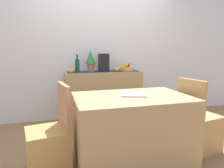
{
  "coord_description": "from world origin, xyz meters",
  "views": [
    {
      "loc": [
        -0.81,
        -2.52,
        1.23
      ],
      "look_at": [
        -0.0,
        0.36,
        0.74
      ],
      "focal_mm": 32.77,
      "sensor_mm": 36.0,
      "label": 1
    }
  ],
  "objects_px": {
    "coffee_maker": "(104,63)",
    "chair_near_window": "(49,147)",
    "wine_bottle": "(77,65)",
    "fruit_bowl": "(127,69)",
    "open_book": "(134,95)",
    "potted_plant": "(91,59)",
    "dining_table": "(132,128)",
    "sideboard_console": "(103,96)",
    "chair_by_corner": "(198,129)"
  },
  "relations": [
    {
      "from": "fruit_bowl",
      "to": "chair_by_corner",
      "type": "bearing_deg",
      "value": -72.23
    },
    {
      "from": "potted_plant",
      "to": "chair_by_corner",
      "type": "height_order",
      "value": "potted_plant"
    },
    {
      "from": "fruit_bowl",
      "to": "chair_by_corner",
      "type": "distance_m",
      "value": 1.61
    },
    {
      "from": "coffee_maker",
      "to": "dining_table",
      "type": "distance_m",
      "value": 1.55
    },
    {
      "from": "chair_near_window",
      "to": "sideboard_console",
      "type": "bearing_deg",
      "value": 57.45
    },
    {
      "from": "wine_bottle",
      "to": "open_book",
      "type": "distance_m",
      "value": 1.47
    },
    {
      "from": "chair_near_window",
      "to": "chair_by_corner",
      "type": "height_order",
      "value": "same"
    },
    {
      "from": "sideboard_console",
      "to": "coffee_maker",
      "type": "height_order",
      "value": "coffee_maker"
    },
    {
      "from": "chair_near_window",
      "to": "fruit_bowl",
      "type": "bearing_deg",
      "value": 46.62
    },
    {
      "from": "coffee_maker",
      "to": "chair_by_corner",
      "type": "relative_size",
      "value": 0.34
    },
    {
      "from": "dining_table",
      "to": "chair_by_corner",
      "type": "height_order",
      "value": "chair_by_corner"
    },
    {
      "from": "wine_bottle",
      "to": "chair_near_window",
      "type": "height_order",
      "value": "wine_bottle"
    },
    {
      "from": "coffee_maker",
      "to": "potted_plant",
      "type": "distance_m",
      "value": 0.23
    },
    {
      "from": "fruit_bowl",
      "to": "open_book",
      "type": "relative_size",
      "value": 0.97
    },
    {
      "from": "potted_plant",
      "to": "coffee_maker",
      "type": "bearing_deg",
      "value": -0.0
    },
    {
      "from": "wine_bottle",
      "to": "coffee_maker",
      "type": "xyz_separation_m",
      "value": [
        0.45,
        -0.0,
        0.04
      ]
    },
    {
      "from": "coffee_maker",
      "to": "chair_near_window",
      "type": "relative_size",
      "value": 0.34
    },
    {
      "from": "fruit_bowl",
      "to": "open_book",
      "type": "distance_m",
      "value": 1.44
    },
    {
      "from": "wine_bottle",
      "to": "fruit_bowl",
      "type": "bearing_deg",
      "value": -0.0
    },
    {
      "from": "potted_plant",
      "to": "wine_bottle",
      "type": "bearing_deg",
      "value": 180.0
    },
    {
      "from": "open_book",
      "to": "sideboard_console",
      "type": "bearing_deg",
      "value": 110.66
    },
    {
      "from": "fruit_bowl",
      "to": "dining_table",
      "type": "xyz_separation_m",
      "value": [
        -0.44,
        -1.4,
        -0.54
      ]
    },
    {
      "from": "chair_by_corner",
      "to": "dining_table",
      "type": "bearing_deg",
      "value": 179.8
    },
    {
      "from": "coffee_maker",
      "to": "chair_near_window",
      "type": "distance_m",
      "value": 1.83
    },
    {
      "from": "open_book",
      "to": "chair_by_corner",
      "type": "relative_size",
      "value": 0.31
    },
    {
      "from": "sideboard_console",
      "to": "chair_near_window",
      "type": "distance_m",
      "value": 1.67
    },
    {
      "from": "sideboard_console",
      "to": "wine_bottle",
      "type": "height_order",
      "value": "wine_bottle"
    },
    {
      "from": "sideboard_console",
      "to": "coffee_maker",
      "type": "distance_m",
      "value": 0.59
    },
    {
      "from": "coffee_maker",
      "to": "chair_near_window",
      "type": "bearing_deg",
      "value": -122.7
    },
    {
      "from": "sideboard_console",
      "to": "dining_table",
      "type": "bearing_deg",
      "value": -90.28
    },
    {
      "from": "sideboard_console",
      "to": "dining_table",
      "type": "relative_size",
      "value": 1.06
    },
    {
      "from": "potted_plant",
      "to": "open_book",
      "type": "distance_m",
      "value": 1.44
    },
    {
      "from": "coffee_maker",
      "to": "dining_table",
      "type": "xyz_separation_m",
      "value": [
        -0.01,
        -1.4,
        -0.65
      ]
    },
    {
      "from": "open_book",
      "to": "fruit_bowl",
      "type": "bearing_deg",
      "value": 93.28
    },
    {
      "from": "coffee_maker",
      "to": "potted_plant",
      "type": "relative_size",
      "value": 0.84
    },
    {
      "from": "potted_plant",
      "to": "open_book",
      "type": "bearing_deg",
      "value": -80.02
    },
    {
      "from": "fruit_bowl",
      "to": "chair_near_window",
      "type": "distance_m",
      "value": 2.03
    },
    {
      "from": "fruit_bowl",
      "to": "wine_bottle",
      "type": "distance_m",
      "value": 0.88
    },
    {
      "from": "wine_bottle",
      "to": "chair_near_window",
      "type": "distance_m",
      "value": 1.64
    },
    {
      "from": "sideboard_console",
      "to": "wine_bottle",
      "type": "xyz_separation_m",
      "value": [
        -0.44,
        0.0,
        0.55
      ]
    },
    {
      "from": "fruit_bowl",
      "to": "coffee_maker",
      "type": "xyz_separation_m",
      "value": [
        -0.42,
        0.0,
        0.12
      ]
    },
    {
      "from": "sideboard_console",
      "to": "wine_bottle",
      "type": "distance_m",
      "value": 0.71
    },
    {
      "from": "dining_table",
      "to": "sideboard_console",
      "type": "bearing_deg",
      "value": 89.72
    },
    {
      "from": "coffee_maker",
      "to": "chair_by_corner",
      "type": "distance_m",
      "value": 1.82
    },
    {
      "from": "fruit_bowl",
      "to": "chair_by_corner",
      "type": "height_order",
      "value": "fruit_bowl"
    },
    {
      "from": "wine_bottle",
      "to": "potted_plant",
      "type": "relative_size",
      "value": 0.83
    },
    {
      "from": "fruit_bowl",
      "to": "wine_bottle",
      "type": "xyz_separation_m",
      "value": [
        -0.87,
        0.0,
        0.08
      ]
    },
    {
      "from": "dining_table",
      "to": "chair_near_window",
      "type": "relative_size",
      "value": 1.38
    },
    {
      "from": "chair_by_corner",
      "to": "fruit_bowl",
      "type": "bearing_deg",
      "value": 107.77
    },
    {
      "from": "potted_plant",
      "to": "dining_table",
      "type": "bearing_deg",
      "value": -81.38
    }
  ]
}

